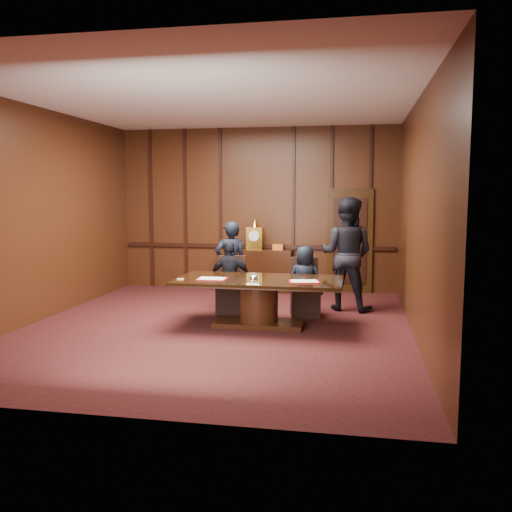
{
  "coord_description": "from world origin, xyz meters",
  "views": [
    {
      "loc": [
        2.13,
        -8.08,
        2.1
      ],
      "look_at": [
        0.48,
        0.8,
        1.05
      ],
      "focal_mm": 38.0,
      "sensor_mm": 36.0,
      "label": 1
    }
  ],
  "objects_px": {
    "conference_table": "(259,294)",
    "signatory_right": "(305,281)",
    "witness_left": "(231,265)",
    "witness_right": "(347,254)",
    "sideboard": "(255,269)",
    "signatory_left": "(230,278)"
  },
  "relations": [
    {
      "from": "conference_table",
      "to": "signatory_right",
      "type": "distance_m",
      "value": 1.04
    },
    {
      "from": "signatory_left",
      "to": "signatory_right",
      "type": "distance_m",
      "value": 1.3
    },
    {
      "from": "sideboard",
      "to": "witness_left",
      "type": "distance_m",
      "value": 1.78
    },
    {
      "from": "witness_left",
      "to": "witness_right",
      "type": "relative_size",
      "value": 0.79
    },
    {
      "from": "signatory_right",
      "to": "witness_left",
      "type": "height_order",
      "value": "witness_left"
    },
    {
      "from": "sideboard",
      "to": "signatory_left",
      "type": "xyz_separation_m",
      "value": [
        -0.01,
        -2.26,
        0.15
      ]
    },
    {
      "from": "signatory_left",
      "to": "witness_left",
      "type": "distance_m",
      "value": 0.55
    },
    {
      "from": "signatory_right",
      "to": "witness_right",
      "type": "xyz_separation_m",
      "value": [
        0.68,
        0.72,
        0.4
      ]
    },
    {
      "from": "witness_left",
      "to": "witness_right",
      "type": "height_order",
      "value": "witness_right"
    },
    {
      "from": "signatory_left",
      "to": "witness_right",
      "type": "distance_m",
      "value": 2.14
    },
    {
      "from": "sideboard",
      "to": "conference_table",
      "type": "xyz_separation_m",
      "value": [
        0.64,
        -3.06,
        0.02
      ]
    },
    {
      "from": "witness_right",
      "to": "signatory_left",
      "type": "bearing_deg",
      "value": 35.25
    },
    {
      "from": "conference_table",
      "to": "signatory_right",
      "type": "height_order",
      "value": "signatory_right"
    },
    {
      "from": "signatory_left",
      "to": "witness_left",
      "type": "bearing_deg",
      "value": -83.62
    },
    {
      "from": "conference_table",
      "to": "signatory_right",
      "type": "bearing_deg",
      "value": 50.91
    },
    {
      "from": "sideboard",
      "to": "signatory_right",
      "type": "xyz_separation_m",
      "value": [
        1.29,
        -2.26,
        0.13
      ]
    },
    {
      "from": "sideboard",
      "to": "conference_table",
      "type": "distance_m",
      "value": 3.13
    },
    {
      "from": "signatory_left",
      "to": "witness_left",
      "type": "relative_size",
      "value": 0.79
    },
    {
      "from": "signatory_left",
      "to": "witness_right",
      "type": "height_order",
      "value": "witness_right"
    },
    {
      "from": "sideboard",
      "to": "signatory_right",
      "type": "relative_size",
      "value": 1.31
    },
    {
      "from": "sideboard",
      "to": "witness_left",
      "type": "relative_size",
      "value": 1.0
    },
    {
      "from": "conference_table",
      "to": "signatory_right",
      "type": "relative_size",
      "value": 2.14
    }
  ]
}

